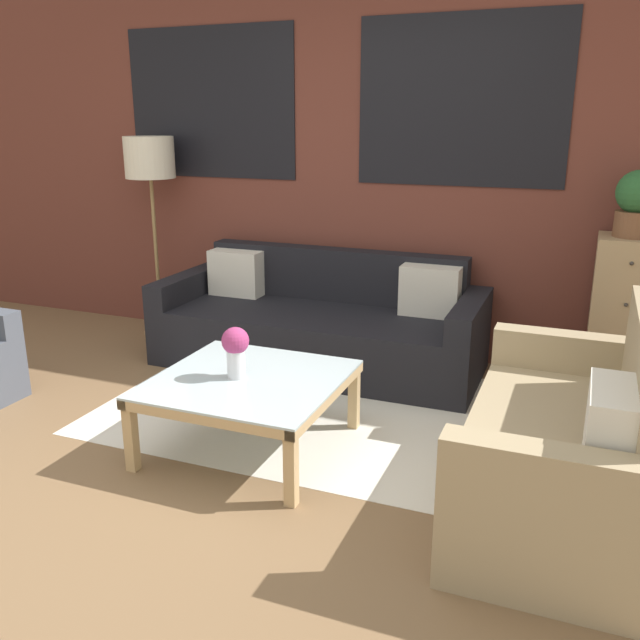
{
  "coord_description": "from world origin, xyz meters",
  "views": [
    {
      "loc": [
        1.82,
        -2.3,
        1.7
      ],
      "look_at": [
        0.4,
        1.26,
        0.55
      ],
      "focal_mm": 38.0,
      "sensor_mm": 36.0,
      "label": 1
    }
  ],
  "objects_px": {
    "floor_lamp": "(150,166)",
    "potted_plant": "(638,203)",
    "flower_vase": "(236,348)",
    "couch_dark": "(320,327)",
    "drawer_cabinet": "(622,317)",
    "settee_vintage": "(573,448)",
    "coffee_table": "(249,388)"
  },
  "relations": [
    {
      "from": "settee_vintage",
      "to": "potted_plant",
      "type": "height_order",
      "value": "potted_plant"
    },
    {
      "from": "couch_dark",
      "to": "coffee_table",
      "type": "distance_m",
      "value": 1.35
    },
    {
      "from": "drawer_cabinet",
      "to": "potted_plant",
      "type": "height_order",
      "value": "potted_plant"
    },
    {
      "from": "potted_plant",
      "to": "flower_vase",
      "type": "height_order",
      "value": "potted_plant"
    },
    {
      "from": "couch_dark",
      "to": "drawer_cabinet",
      "type": "relative_size",
      "value": 2.25
    },
    {
      "from": "flower_vase",
      "to": "potted_plant",
      "type": "bearing_deg",
      "value": 40.08
    },
    {
      "from": "settee_vintage",
      "to": "coffee_table",
      "type": "distance_m",
      "value": 1.61
    },
    {
      "from": "couch_dark",
      "to": "coffee_table",
      "type": "height_order",
      "value": "couch_dark"
    },
    {
      "from": "drawer_cabinet",
      "to": "floor_lamp",
      "type": "bearing_deg",
      "value": -179.33
    },
    {
      "from": "floor_lamp",
      "to": "potted_plant",
      "type": "bearing_deg",
      "value": 0.67
    },
    {
      "from": "drawer_cabinet",
      "to": "flower_vase",
      "type": "relative_size",
      "value": 3.68
    },
    {
      "from": "settee_vintage",
      "to": "floor_lamp",
      "type": "height_order",
      "value": "floor_lamp"
    },
    {
      "from": "floor_lamp",
      "to": "flower_vase",
      "type": "height_order",
      "value": "floor_lamp"
    },
    {
      "from": "coffee_table",
      "to": "potted_plant",
      "type": "height_order",
      "value": "potted_plant"
    },
    {
      "from": "settee_vintage",
      "to": "flower_vase",
      "type": "relative_size",
      "value": 5.56
    },
    {
      "from": "floor_lamp",
      "to": "potted_plant",
      "type": "distance_m",
      "value": 3.43
    },
    {
      "from": "couch_dark",
      "to": "flower_vase",
      "type": "height_order",
      "value": "couch_dark"
    },
    {
      "from": "potted_plant",
      "to": "drawer_cabinet",
      "type": "bearing_deg",
      "value": -90.0
    },
    {
      "from": "couch_dark",
      "to": "potted_plant",
      "type": "relative_size",
      "value": 5.66
    },
    {
      "from": "drawer_cabinet",
      "to": "potted_plant",
      "type": "relative_size",
      "value": 2.51
    },
    {
      "from": "floor_lamp",
      "to": "potted_plant",
      "type": "relative_size",
      "value": 3.9
    },
    {
      "from": "floor_lamp",
      "to": "flower_vase",
      "type": "bearing_deg",
      "value": -44.84
    },
    {
      "from": "flower_vase",
      "to": "floor_lamp",
      "type": "bearing_deg",
      "value": 135.16
    },
    {
      "from": "settee_vintage",
      "to": "flower_vase",
      "type": "bearing_deg",
      "value": 180.0
    },
    {
      "from": "couch_dark",
      "to": "drawer_cabinet",
      "type": "xyz_separation_m",
      "value": [
        1.95,
        0.22,
        0.23
      ]
    },
    {
      "from": "coffee_table",
      "to": "floor_lamp",
      "type": "xyz_separation_m",
      "value": [
        -1.61,
        1.52,
        1.0
      ]
    },
    {
      "from": "couch_dark",
      "to": "coffee_table",
      "type": "bearing_deg",
      "value": -84.3
    },
    {
      "from": "potted_plant",
      "to": "flower_vase",
      "type": "distance_m",
      "value": 2.54
    },
    {
      "from": "couch_dark",
      "to": "potted_plant",
      "type": "height_order",
      "value": "potted_plant"
    },
    {
      "from": "settee_vintage",
      "to": "floor_lamp",
      "type": "bearing_deg",
      "value": 154.38
    },
    {
      "from": "coffee_table",
      "to": "settee_vintage",
      "type": "bearing_deg",
      "value": -0.7
    },
    {
      "from": "coffee_table",
      "to": "floor_lamp",
      "type": "bearing_deg",
      "value": 136.59
    }
  ]
}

